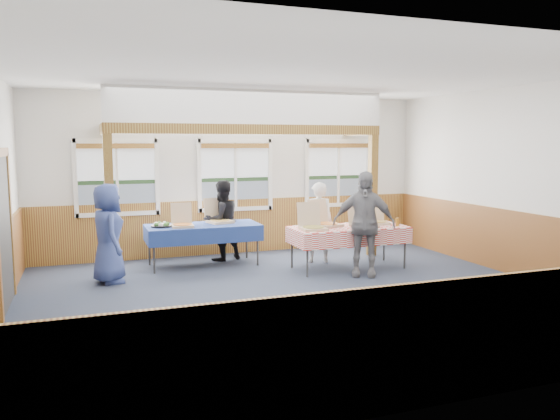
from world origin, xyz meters
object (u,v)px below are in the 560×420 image
at_px(table_left, 203,228).
at_px(person_grey, 364,224).
at_px(woman_black, 222,220).
at_px(table_right, 349,229).
at_px(woman_white, 318,222).
at_px(man_blue, 108,233).

distance_m(table_left, person_grey, 2.94).
bearing_deg(woman_black, person_grey, 115.99).
distance_m(table_right, person_grey, 0.61).
distance_m(table_right, woman_black, 2.45).
distance_m(woman_white, woman_black, 1.85).
xyz_separation_m(table_right, person_grey, (-0.01, -0.58, 0.18)).
xyz_separation_m(table_left, woman_white, (2.10, -0.46, 0.06)).
distance_m(woman_black, man_blue, 2.38).
relative_size(table_right, woman_black, 1.46).
bearing_deg(table_left, woman_white, -21.83).
height_order(table_left, woman_black, woman_black).
relative_size(man_blue, person_grey, 0.90).
xyz_separation_m(woman_white, person_grey, (0.29, -1.24, 0.13)).
height_order(table_left, person_grey, person_grey).
height_order(table_right, person_grey, person_grey).
xyz_separation_m(woman_black, man_blue, (-2.13, -1.06, 0.03)).
relative_size(table_right, man_blue, 1.39).
xyz_separation_m(table_right, woman_black, (-1.97, 1.46, 0.06)).
xyz_separation_m(woman_black, person_grey, (1.96, -2.04, 0.12)).
xyz_separation_m(table_left, person_grey, (2.39, -1.70, 0.19)).
bearing_deg(man_blue, woman_black, -71.36).
relative_size(woman_black, person_grey, 0.86).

